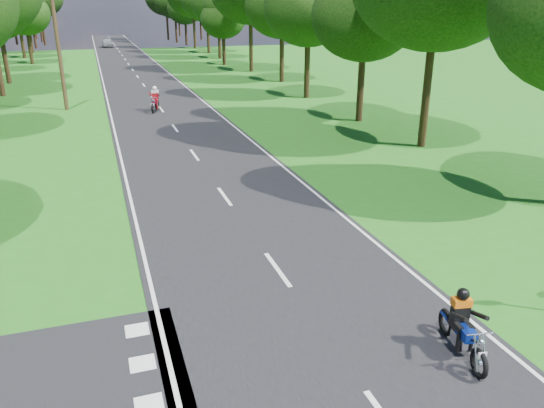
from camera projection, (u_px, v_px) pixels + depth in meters
name	position (u px, v px, depth m)	size (l,w,h in m)	color
ground	(305.00, 308.00, 12.33)	(160.00, 160.00, 0.00)	#216116
main_road	(133.00, 70.00, 56.71)	(7.00, 140.00, 0.02)	black
road_markings	(133.00, 72.00, 55.00)	(7.40, 140.00, 0.01)	silver
telegraph_pole	(58.00, 46.00, 33.98)	(1.20, 0.26, 8.00)	#382616
rider_near_blue	(464.00, 324.00, 10.46)	(0.56, 1.67, 1.39)	navy
rider_far_red	(155.00, 99.00, 34.58)	(0.64, 1.93, 1.61)	maroon
distant_car	(107.00, 43.00, 85.99)	(1.70, 4.23, 1.44)	#A7AAAE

